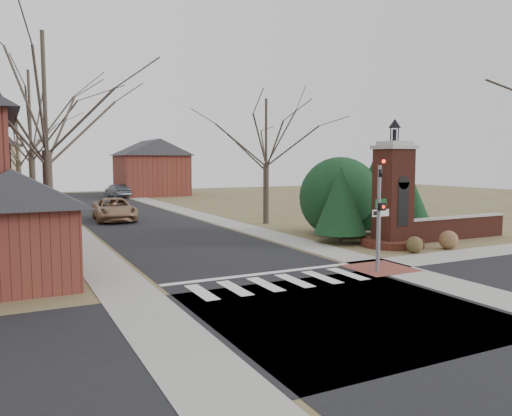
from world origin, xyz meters
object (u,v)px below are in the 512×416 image
pickup_truck (114,209)px  distant_car (118,191)px  brick_gate_monument (393,204)px  sign_post (380,218)px  traffic_signal_pole (379,207)px

pickup_truck → distant_car: pickup_truck is taller
brick_gate_monument → pickup_truck: bearing=121.1°
sign_post → brick_gate_monument: brick_gate_monument is taller
sign_post → pickup_truck: 21.82m
sign_post → distant_car: size_ratio=0.58×
traffic_signal_pole → brick_gate_monument: (4.70, 4.42, -0.42)m
brick_gate_monument → distant_car: bearing=98.0°
traffic_signal_pole → pickup_truck: (-5.90, 21.98, -1.76)m
traffic_signal_pole → sign_post: traffic_signal_pole is taller
distant_car → sign_post: bearing=85.6°
sign_post → pickup_truck: (-7.19, 20.57, -1.12)m
traffic_signal_pole → pickup_truck: traffic_signal_pole is taller
sign_post → pickup_truck: size_ratio=0.46×
pickup_truck → brick_gate_monument: bearing=-54.7°
sign_post → distant_car: 43.66m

